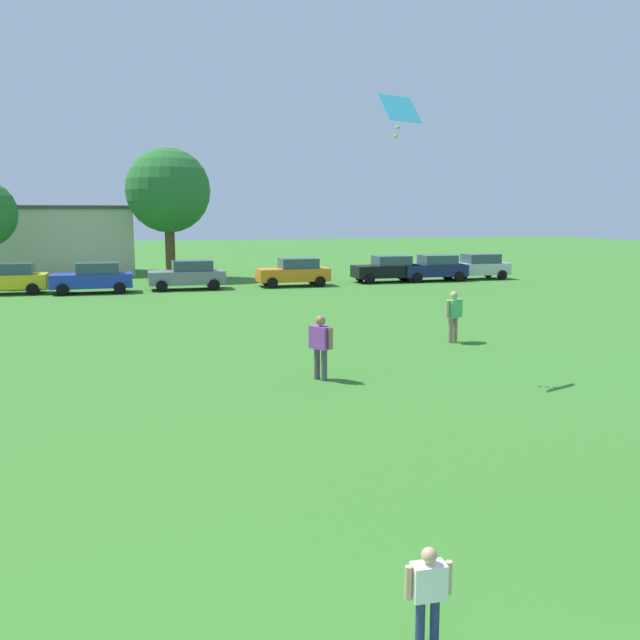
# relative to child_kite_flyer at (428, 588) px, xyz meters

# --- Properties ---
(ground_plane) EXTENTS (160.00, 160.00, 0.00)m
(ground_plane) POSITION_rel_child_kite_flyer_xyz_m (-2.24, 27.17, -0.63)
(ground_plane) COLOR #387528
(child_kite_flyer) EXTENTS (0.51, 0.21, 1.06)m
(child_kite_flyer) POSITION_rel_child_kite_flyer_xyz_m (0.00, 0.00, 0.00)
(child_kite_flyer) COLOR navy
(child_kite_flyer) RESTS_ON ground
(adult_bystander) EXTENTS (0.57, 0.71, 1.72)m
(adult_bystander) POSITION_rel_child_kite_flyer_xyz_m (2.03, 10.95, 0.39)
(adult_bystander) COLOR #4C4C51
(adult_bystander) RESTS_ON ground
(bystander_near_trees) EXTENTS (0.76, 0.55, 1.75)m
(bystander_near_trees) POSITION_rel_child_kite_flyer_xyz_m (7.84, 14.77, 0.41)
(bystander_near_trees) COLOR #8C7259
(bystander_near_trees) RESTS_ON ground
(kite) EXTENTS (1.22, 0.85, 1.09)m
(kite) POSITION_rel_child_kite_flyer_xyz_m (4.11, 10.86, 6.31)
(kite) COLOR #3FBFE5
(parked_car_yellow_1) EXTENTS (4.30, 2.02, 1.68)m
(parked_car_yellow_1) POSITION_rel_child_kite_flyer_xyz_m (-9.09, 34.10, 0.23)
(parked_car_yellow_1) COLOR yellow
(parked_car_yellow_1) RESTS_ON ground
(parked_car_blue_2) EXTENTS (4.30, 2.02, 1.68)m
(parked_car_blue_2) POSITION_rel_child_kite_flyer_xyz_m (-4.57, 33.30, 0.23)
(parked_car_blue_2) COLOR #1E38AD
(parked_car_blue_2) RESTS_ON ground
(parked_car_gray_3) EXTENTS (4.30, 2.02, 1.68)m
(parked_car_gray_3) POSITION_rel_child_kite_flyer_xyz_m (0.61, 33.68, 0.23)
(parked_car_gray_3) COLOR slate
(parked_car_gray_3) RESTS_ON ground
(parked_car_orange_4) EXTENTS (4.30, 2.02, 1.68)m
(parked_car_orange_4) POSITION_rel_child_kite_flyer_xyz_m (6.94, 33.74, 0.23)
(parked_car_orange_4) COLOR orange
(parked_car_orange_4) RESTS_ON ground
(parked_car_black_5) EXTENTS (4.30, 2.02, 1.68)m
(parked_car_black_5) POSITION_rel_child_kite_flyer_xyz_m (13.28, 34.44, 0.23)
(parked_car_black_5) COLOR black
(parked_car_black_5) RESTS_ON ground
(parked_car_navy_6) EXTENTS (4.30, 2.02, 1.68)m
(parked_car_navy_6) POSITION_rel_child_kite_flyer_xyz_m (16.45, 34.33, 0.23)
(parked_car_navy_6) COLOR #141E4C
(parked_car_navy_6) RESTS_ON ground
(parked_car_silver_7) EXTENTS (4.30, 2.02, 1.68)m
(parked_car_silver_7) POSITION_rel_child_kite_flyer_xyz_m (19.75, 34.63, 0.23)
(parked_car_silver_7) COLOR silver
(parked_car_silver_7) RESTS_ON ground
(tree_far_right) EXTENTS (5.54, 5.54, 8.63)m
(tree_far_right) POSITION_rel_child_kite_flyer_xyz_m (0.06, 40.39, 5.19)
(tree_far_right) COLOR brown
(tree_far_right) RESTS_ON ground
(house_left) EXTENTS (11.08, 6.49, 4.90)m
(house_left) POSITION_rel_child_kite_flyer_xyz_m (-7.55, 46.18, 1.83)
(house_left) COLOR beige
(house_left) RESTS_ON ground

